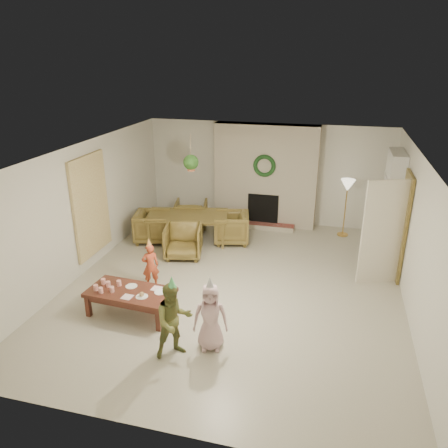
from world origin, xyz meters
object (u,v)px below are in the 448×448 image
(child_plaid, at_px, (174,320))
(dining_chair_left, at_px, (153,227))
(dining_table, at_px, (188,228))
(coffee_table_top, at_px, (130,292))
(dining_chair_far, at_px, (191,215))
(child_pink, at_px, (210,317))
(dining_chair_near, at_px, (183,241))
(dining_chair_right, at_px, (231,228))
(child_red, at_px, (150,266))

(child_plaid, bearing_deg, dining_chair_left, 79.79)
(dining_table, relative_size, coffee_table_top, 1.29)
(dining_chair_far, height_order, dining_chair_left, same)
(dining_table, relative_size, dining_chair_far, 2.34)
(child_pink, bearing_deg, coffee_table_top, 146.21)
(dining_chair_near, relative_size, child_plaid, 0.69)
(dining_chair_right, bearing_deg, coffee_table_top, -27.88)
(dining_chair_left, distance_m, dining_chair_right, 1.80)
(dining_chair_near, xyz_separation_m, dining_chair_right, (0.80, 1.00, 0.00))
(dining_table, distance_m, child_plaid, 4.05)
(dining_chair_right, distance_m, child_pink, 3.87)
(dining_chair_right, bearing_deg, dining_chair_left, -90.00)
(dining_chair_far, height_order, child_pink, child_pink)
(child_plaid, bearing_deg, dining_chair_far, 68.15)
(child_red, distance_m, child_pink, 2.14)
(dining_chair_near, distance_m, child_plaid, 3.25)
(dining_chair_near, bearing_deg, dining_chair_far, 90.00)
(dining_chair_far, distance_m, child_plaid, 4.84)
(dining_chair_far, distance_m, child_red, 2.93)
(dining_chair_right, bearing_deg, child_pink, -3.38)
(child_pink, bearing_deg, dining_table, 99.29)
(dining_chair_far, distance_m, child_pink, 4.72)
(child_plaid, bearing_deg, coffee_table_top, 105.24)
(dining_chair_near, bearing_deg, child_red, -108.79)
(dining_chair_right, xyz_separation_m, child_pink, (0.62, -3.82, 0.16))
(dining_table, xyz_separation_m, dining_chair_far, (-0.17, 0.78, 0.03))
(child_red, relative_size, child_pink, 0.82)
(dining_chair_far, distance_m, coffee_table_top, 3.86)
(dining_chair_left, relative_size, child_plaid, 0.69)
(dining_chair_far, bearing_deg, dining_table, 90.00)
(dining_chair_right, xyz_separation_m, coffee_table_top, (-0.90, -3.29, 0.05))
(child_pink, bearing_deg, dining_chair_right, 84.62)
(dining_table, height_order, child_red, child_red)
(coffee_table_top, height_order, child_red, child_red)
(dining_table, distance_m, dining_chair_far, 0.80)
(coffee_table_top, bearing_deg, dining_chair_right, 78.60)
(dining_chair_far, bearing_deg, dining_chair_right, 141.34)
(dining_chair_near, distance_m, dining_chair_far, 1.60)
(dining_chair_near, distance_m, child_pink, 3.16)
(dining_chair_left, relative_size, child_pink, 0.75)
(coffee_table_top, xyz_separation_m, child_pink, (1.52, -0.53, 0.12))
(child_plaid, bearing_deg, dining_chair_right, 54.70)
(dining_table, distance_m, dining_chair_right, 1.00)
(dining_table, bearing_deg, coffee_table_top, -101.18)
(dining_chair_near, height_order, child_red, child_red)
(coffee_table_top, distance_m, child_red, 0.93)
(coffee_table_top, relative_size, child_pink, 1.36)
(dining_chair_left, bearing_deg, coffee_table_top, -176.14)
(dining_chair_right, height_order, child_red, child_red)
(dining_chair_left, height_order, coffee_table_top, dining_chair_left)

